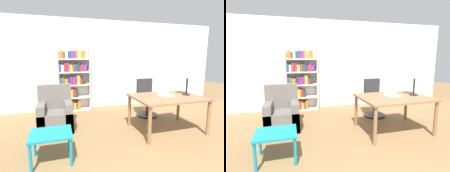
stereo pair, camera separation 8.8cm
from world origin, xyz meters
TOP-DOWN VIEW (x-y plane):
  - wall_back at (0.00, 4.53)m, footprint 8.00×0.06m
  - desk at (0.80, 2.28)m, footprint 1.46×1.06m
  - laptop at (0.80, 2.35)m, footprint 0.31×0.21m
  - table_lamp at (1.30, 2.30)m, footprint 0.29×0.29m
  - office_chair at (0.87, 3.32)m, footprint 0.57×0.57m
  - side_table_blue at (-1.55, 1.79)m, footprint 0.61×0.51m
  - armchair at (-1.50, 3.02)m, footprint 0.71×0.64m
  - bookshelf at (-1.01, 4.34)m, footprint 0.93×0.28m

SIDE VIEW (x-z plane):
  - armchair at x=-1.50m, z-range -0.16..0.81m
  - side_table_blue at x=-1.55m, z-range 0.16..0.62m
  - office_chair at x=0.87m, z-range -0.06..0.93m
  - desk at x=0.80m, z-range 0.29..1.04m
  - laptop at x=0.80m, z-range 0.70..0.91m
  - bookshelf at x=-1.01m, z-range -0.02..1.86m
  - table_lamp at x=1.30m, z-range 0.93..1.51m
  - wall_back at x=0.00m, z-range 0.00..2.70m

